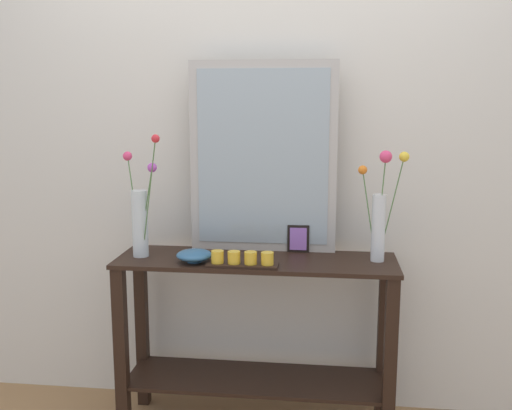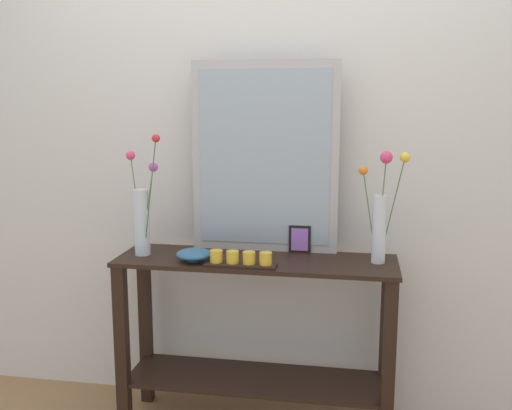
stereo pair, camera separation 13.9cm
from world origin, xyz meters
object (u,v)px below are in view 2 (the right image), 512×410
object	(u,v)px
console_table	(256,326)
candle_tray	(241,260)
decorative_bowl	(194,254)
mirror_leaning	(265,158)
vase_right	(381,215)
picture_frame_small	(300,239)
tall_vase_left	(142,215)

from	to	relation	value
console_table	candle_tray	distance (m)	0.38
console_table	decorative_bowl	xyz separation A→B (m)	(-0.27, -0.09, 0.36)
decorative_bowl	mirror_leaning	bearing A→B (deg)	41.14
vase_right	picture_frame_small	size ratio (longest dim) A/B	3.81
console_table	decorative_bowl	world-z (taller)	decorative_bowl
mirror_leaning	console_table	bearing A→B (deg)	-94.80
vase_right	decorative_bowl	distance (m)	0.86
vase_right	candle_tray	world-z (taller)	vase_right
vase_right	decorative_bowl	xyz separation A→B (m)	(-0.83, -0.11, -0.19)
console_table	mirror_leaning	distance (m)	0.80
decorative_bowl	vase_right	bearing A→B (deg)	7.80
candle_tray	decorative_bowl	world-z (taller)	candle_tray
mirror_leaning	picture_frame_small	bearing A→B (deg)	-5.56
vase_right	picture_frame_small	distance (m)	0.42
console_table	candle_tray	bearing A→B (deg)	-109.09
mirror_leaning	picture_frame_small	xyz separation A→B (m)	(0.17, -0.02, -0.39)
vase_right	mirror_leaning	bearing A→B (deg)	166.07
console_table	tall_vase_left	world-z (taller)	tall_vase_left
console_table	mirror_leaning	bearing A→B (deg)	85.20
mirror_leaning	tall_vase_left	bearing A→B (deg)	-161.85
vase_right	picture_frame_small	bearing A→B (deg)	162.32
vase_right	decorative_bowl	world-z (taller)	vase_right
console_table	vase_right	xyz separation A→B (m)	(0.56, 0.03, 0.55)
mirror_leaning	candle_tray	xyz separation A→B (m)	(-0.06, -0.29, -0.43)
mirror_leaning	decorative_bowl	xyz separation A→B (m)	(-0.28, -0.25, -0.42)
mirror_leaning	tall_vase_left	distance (m)	0.64
mirror_leaning	decorative_bowl	size ratio (longest dim) A/B	5.58
tall_vase_left	candle_tray	size ratio (longest dim) A/B	1.81
mirror_leaning	vase_right	size ratio (longest dim) A/B	1.79
tall_vase_left	picture_frame_small	bearing A→B (deg)	12.73
candle_tray	decorative_bowl	bearing A→B (deg)	169.13
tall_vase_left	picture_frame_small	world-z (taller)	tall_vase_left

